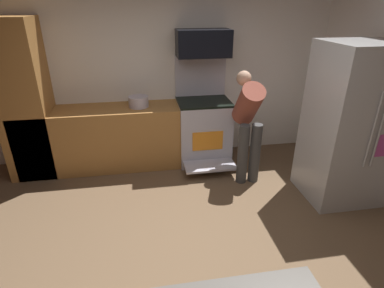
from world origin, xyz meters
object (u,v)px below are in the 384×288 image
(oven_range, at_px, (203,128))
(stock_pot, at_px, (139,102))
(person_cook, at_px, (248,120))
(microwave, at_px, (203,43))
(refrigerator, at_px, (351,125))

(oven_range, bearing_deg, stock_pot, 179.25)
(person_cook, relative_size, stock_pot, 5.12)
(person_cook, bearing_deg, oven_range, 127.28)
(person_cook, bearing_deg, stock_pot, 155.87)
(microwave, bearing_deg, person_cook, -56.49)
(microwave, relative_size, refrigerator, 0.39)
(microwave, xyz_separation_m, stock_pot, (-0.93, -0.08, -0.76))
(microwave, height_order, person_cook, microwave)
(oven_range, bearing_deg, refrigerator, -39.20)
(refrigerator, bearing_deg, person_cook, 149.46)
(oven_range, distance_m, microwave, 1.23)
(stock_pot, bearing_deg, oven_range, -0.75)
(person_cook, bearing_deg, microwave, 123.51)
(microwave, bearing_deg, oven_range, -90.00)
(microwave, bearing_deg, stock_pot, -175.11)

